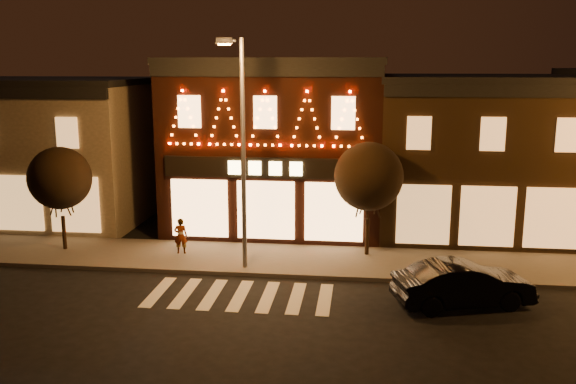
# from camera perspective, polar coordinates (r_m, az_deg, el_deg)

# --- Properties ---
(ground) EXTENTS (120.00, 120.00, 0.00)m
(ground) POSITION_cam_1_polar(r_m,az_deg,el_deg) (18.76, -6.86, -13.85)
(ground) COLOR black
(ground) RESTS_ON ground
(sidewalk_far) EXTENTS (44.00, 4.00, 0.15)m
(sidewalk_far) POSITION_cam_1_polar(r_m,az_deg,el_deg) (25.78, 1.73, -6.32)
(sidewalk_far) COLOR #47423D
(sidewalk_far) RESTS_ON ground
(building_left) EXTENTS (12.20, 8.28, 7.30)m
(building_left) POSITION_cam_1_polar(r_m,az_deg,el_deg) (35.19, -22.42, 3.70)
(building_left) COLOR #655D48
(building_left) RESTS_ON ground
(building_pulp) EXTENTS (10.20, 8.34, 8.30)m
(building_pulp) POSITION_cam_1_polar(r_m,az_deg,el_deg) (30.91, -0.91, 4.52)
(building_pulp) COLOR black
(building_pulp) RESTS_ON ground
(building_right_a) EXTENTS (9.20, 8.28, 7.50)m
(building_right_a) POSITION_cam_1_polar(r_m,az_deg,el_deg) (31.15, 16.71, 3.33)
(building_right_a) COLOR #392613
(building_right_a) RESTS_ON ground
(streetlamp_mid) EXTENTS (0.64, 2.03, 8.84)m
(streetlamp_mid) POSITION_cam_1_polar(r_m,az_deg,el_deg) (23.45, -4.37, 5.03)
(streetlamp_mid) COLOR #59595E
(streetlamp_mid) RESTS_ON sidewalk_far
(tree_left) EXTENTS (2.67, 2.67, 4.46)m
(tree_left) POSITION_cam_1_polar(r_m,az_deg,el_deg) (28.08, -20.22, 1.20)
(tree_left) COLOR black
(tree_left) RESTS_ON sidewalk_far
(tree_right) EXTENTS (2.85, 2.85, 4.77)m
(tree_right) POSITION_cam_1_polar(r_m,az_deg,el_deg) (25.77, 7.42, 1.42)
(tree_right) COLOR black
(tree_right) RESTS_ON sidewalk_far
(dark_sedan) EXTENTS (4.94, 2.90, 1.54)m
(dark_sedan) POSITION_cam_1_polar(r_m,az_deg,el_deg) (21.94, 15.79, -8.17)
(dark_sedan) COLOR black
(dark_sedan) RESTS_ON ground
(pedestrian) EXTENTS (0.60, 0.44, 1.52)m
(pedestrian) POSITION_cam_1_polar(r_m,az_deg,el_deg) (26.67, -9.83, -3.98)
(pedestrian) COLOR gray
(pedestrian) RESTS_ON sidewalk_far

